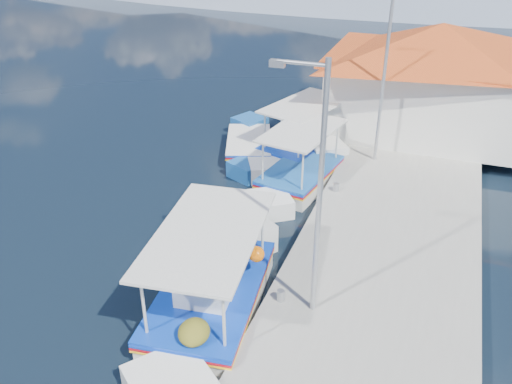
% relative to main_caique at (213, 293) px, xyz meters
% --- Properties ---
extents(ground, '(160.00, 160.00, 0.00)m').
position_rel_main_caique_xyz_m(ground, '(-2.13, -1.69, -0.50)').
color(ground, black).
rests_on(ground, ground).
extents(quay, '(5.00, 44.00, 0.50)m').
position_rel_main_caique_xyz_m(quay, '(3.77, 4.31, -0.25)').
color(quay, gray).
rests_on(quay, ground).
extents(bollards, '(0.20, 17.20, 0.30)m').
position_rel_main_caique_xyz_m(bollards, '(1.67, 3.56, 0.15)').
color(bollards, '#A5A8AD').
rests_on(bollards, quay).
extents(main_caique, '(2.93, 7.87, 2.61)m').
position_rel_main_caique_xyz_m(main_caique, '(0.00, 0.00, 0.00)').
color(main_caique, white).
rests_on(main_caique, ground).
extents(caique_green_canopy, '(2.61, 6.34, 2.40)m').
position_rel_main_caique_xyz_m(caique_green_canopy, '(0.15, 7.30, -0.14)').
color(caique_green_canopy, white).
rests_on(caique_green_canopy, ground).
extents(caique_blue_hull, '(2.98, 5.44, 1.03)m').
position_rel_main_caique_xyz_m(caique_blue_hull, '(-2.52, 9.20, -0.22)').
color(caique_blue_hull, '#195197').
rests_on(caique_blue_hull, ground).
extents(caique_far, '(3.39, 6.60, 2.43)m').
position_rel_main_caique_xyz_m(caique_far, '(-0.44, 9.82, -0.05)').
color(caique_far, white).
rests_on(caique_far, ground).
extents(harbor_building, '(10.49, 10.49, 4.40)m').
position_rel_main_caique_xyz_m(harbor_building, '(4.07, 13.30, 2.27)').
color(harbor_building, silver).
rests_on(harbor_building, quay).
extents(lamp_post_near, '(1.21, 0.14, 6.00)m').
position_rel_main_caique_xyz_m(lamp_post_near, '(2.38, 0.31, 3.35)').
color(lamp_post_near, '#A5A8AD').
rests_on(lamp_post_near, quay).
extents(lamp_post_far, '(1.21, 0.14, 6.00)m').
position_rel_main_caique_xyz_m(lamp_post_far, '(2.38, 9.31, 3.35)').
color(lamp_post_far, '#A5A8AD').
rests_on(lamp_post_far, quay).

